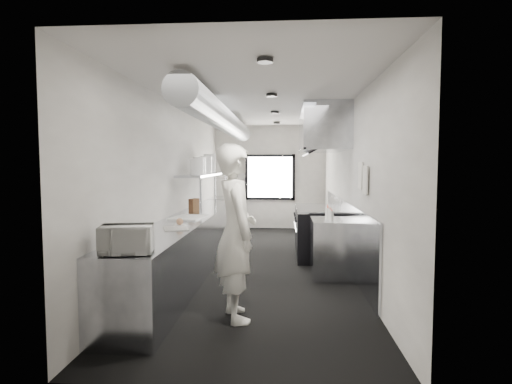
% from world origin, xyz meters
% --- Properties ---
extents(floor, '(3.00, 8.00, 0.01)m').
position_xyz_m(floor, '(0.00, 0.00, 0.00)').
color(floor, black).
rests_on(floor, ground).
extents(ceiling, '(3.00, 8.00, 0.01)m').
position_xyz_m(ceiling, '(0.00, 0.00, 2.80)').
color(ceiling, beige).
rests_on(ceiling, wall_back).
extents(wall_back, '(3.00, 0.02, 2.80)m').
position_xyz_m(wall_back, '(0.00, 4.00, 1.40)').
color(wall_back, silver).
rests_on(wall_back, floor).
extents(wall_front, '(3.00, 0.02, 2.80)m').
position_xyz_m(wall_front, '(0.00, -4.00, 1.40)').
color(wall_front, silver).
rests_on(wall_front, floor).
extents(wall_left, '(0.02, 8.00, 2.80)m').
position_xyz_m(wall_left, '(-1.50, 0.00, 1.40)').
color(wall_left, silver).
rests_on(wall_left, floor).
extents(wall_right, '(0.02, 8.00, 2.80)m').
position_xyz_m(wall_right, '(1.50, 0.00, 1.40)').
color(wall_right, silver).
rests_on(wall_right, floor).
extents(wall_cladding, '(0.03, 5.50, 1.10)m').
position_xyz_m(wall_cladding, '(1.48, 0.30, 0.55)').
color(wall_cladding, '#999EA7').
rests_on(wall_cladding, wall_right).
extents(hvac_duct, '(0.40, 6.40, 0.40)m').
position_xyz_m(hvac_duct, '(-0.70, 0.40, 2.55)').
color(hvac_duct, gray).
rests_on(hvac_duct, ceiling).
extents(service_window, '(1.36, 0.05, 1.25)m').
position_xyz_m(service_window, '(0.00, 3.96, 1.40)').
color(service_window, silver).
rests_on(service_window, wall_back).
extents(exhaust_hood, '(0.81, 2.20, 0.88)m').
position_xyz_m(exhaust_hood, '(1.10, 0.70, 2.39)').
color(exhaust_hood, '#999EA7').
rests_on(exhaust_hood, ceiling).
extents(prep_counter, '(0.70, 6.00, 0.90)m').
position_xyz_m(prep_counter, '(-1.15, -0.50, 0.45)').
color(prep_counter, '#999EA7').
rests_on(prep_counter, floor).
extents(pass_shelf, '(0.45, 3.00, 0.68)m').
position_xyz_m(pass_shelf, '(-1.19, 1.00, 1.54)').
color(pass_shelf, '#999EA7').
rests_on(pass_shelf, prep_counter).
extents(range, '(0.88, 1.60, 0.94)m').
position_xyz_m(range, '(1.04, 0.70, 0.47)').
color(range, black).
rests_on(range, floor).
extents(bottle_station, '(0.65, 0.80, 0.90)m').
position_xyz_m(bottle_station, '(1.15, -0.70, 0.45)').
color(bottle_station, '#999EA7').
rests_on(bottle_station, floor).
extents(far_work_table, '(0.70, 1.20, 0.90)m').
position_xyz_m(far_work_table, '(-1.15, 3.20, 0.45)').
color(far_work_table, '#999EA7').
rests_on(far_work_table, floor).
extents(notice_sheet_a, '(0.02, 0.28, 0.38)m').
position_xyz_m(notice_sheet_a, '(1.47, -1.20, 1.60)').
color(notice_sheet_a, white).
rests_on(notice_sheet_a, wall_right).
extents(notice_sheet_b, '(0.02, 0.28, 0.38)m').
position_xyz_m(notice_sheet_b, '(1.47, -1.55, 1.55)').
color(notice_sheet_b, white).
rests_on(notice_sheet_b, wall_right).
extents(line_cook, '(0.70, 0.84, 1.99)m').
position_xyz_m(line_cook, '(-0.15, -2.52, 0.99)').
color(line_cook, silver).
rests_on(line_cook, floor).
extents(microwave, '(0.52, 0.43, 0.27)m').
position_xyz_m(microwave, '(-1.12, -3.26, 1.04)').
color(microwave, silver).
rests_on(microwave, prep_counter).
extents(deli_tub_a, '(0.19, 0.19, 0.10)m').
position_xyz_m(deli_tub_a, '(-1.28, -2.43, 0.95)').
color(deli_tub_a, '#B2BBAC').
rests_on(deli_tub_a, prep_counter).
extents(deli_tub_b, '(0.13, 0.13, 0.09)m').
position_xyz_m(deli_tub_b, '(-1.32, -2.26, 0.95)').
color(deli_tub_b, '#B2BBAC').
rests_on(deli_tub_b, prep_counter).
extents(newspaper, '(0.43, 0.47, 0.01)m').
position_xyz_m(newspaper, '(-1.05, -1.78, 0.90)').
color(newspaper, silver).
rests_on(newspaper, prep_counter).
extents(small_plate, '(0.25, 0.25, 0.02)m').
position_xyz_m(small_plate, '(-1.05, -1.54, 0.91)').
color(small_plate, white).
rests_on(small_plate, prep_counter).
extents(pastry, '(0.10, 0.10, 0.10)m').
position_xyz_m(pastry, '(-1.05, -1.54, 0.96)').
color(pastry, tan).
rests_on(pastry, small_plate).
extents(cutting_board, '(0.55, 0.68, 0.02)m').
position_xyz_m(cutting_board, '(-1.13, -0.70, 0.91)').
color(cutting_board, silver).
rests_on(cutting_board, prep_counter).
extents(knife_block, '(0.16, 0.23, 0.23)m').
position_xyz_m(knife_block, '(-1.25, 0.22, 1.01)').
color(knife_block, brown).
rests_on(knife_block, prep_counter).
extents(plate_stack_a, '(0.32, 0.32, 0.29)m').
position_xyz_m(plate_stack_a, '(-1.19, 0.24, 1.71)').
color(plate_stack_a, white).
rests_on(plate_stack_a, pass_shelf).
extents(plate_stack_b, '(0.31, 0.31, 0.32)m').
position_xyz_m(plate_stack_b, '(-1.22, 0.58, 1.73)').
color(plate_stack_b, white).
rests_on(plate_stack_b, pass_shelf).
extents(plate_stack_c, '(0.27, 0.27, 0.35)m').
position_xyz_m(plate_stack_c, '(-1.20, 1.10, 1.74)').
color(plate_stack_c, white).
rests_on(plate_stack_c, pass_shelf).
extents(plate_stack_d, '(0.34, 0.34, 0.40)m').
position_xyz_m(plate_stack_d, '(-1.22, 1.63, 1.77)').
color(plate_stack_d, white).
rests_on(plate_stack_d, pass_shelf).
extents(squeeze_bottle_a, '(0.07, 0.07, 0.17)m').
position_xyz_m(squeeze_bottle_a, '(1.10, -1.01, 0.98)').
color(squeeze_bottle_a, silver).
rests_on(squeeze_bottle_a, bottle_station).
extents(squeeze_bottle_b, '(0.07, 0.07, 0.17)m').
position_xyz_m(squeeze_bottle_b, '(1.10, -0.80, 0.99)').
color(squeeze_bottle_b, silver).
rests_on(squeeze_bottle_b, bottle_station).
extents(squeeze_bottle_c, '(0.08, 0.08, 0.18)m').
position_xyz_m(squeeze_bottle_c, '(1.06, -0.73, 0.99)').
color(squeeze_bottle_c, silver).
rests_on(squeeze_bottle_c, bottle_station).
extents(squeeze_bottle_d, '(0.06, 0.06, 0.16)m').
position_xyz_m(squeeze_bottle_d, '(1.09, -0.55, 0.98)').
color(squeeze_bottle_d, silver).
rests_on(squeeze_bottle_d, bottle_station).
extents(squeeze_bottle_e, '(0.07, 0.07, 0.18)m').
position_xyz_m(squeeze_bottle_e, '(1.10, -0.41, 0.99)').
color(squeeze_bottle_e, silver).
rests_on(squeeze_bottle_e, bottle_station).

